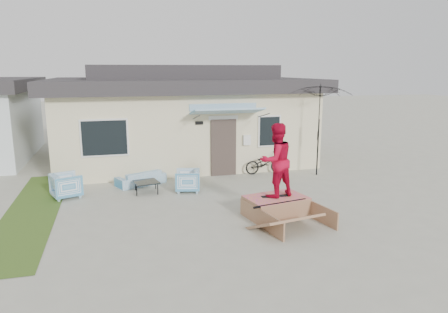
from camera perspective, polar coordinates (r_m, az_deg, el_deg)
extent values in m
plane|color=#9F9E8D|center=(11.07, 0.95, -8.57)|extent=(90.00, 90.00, 0.00)
cube|color=#35541C|center=(12.78, -24.99, -6.86)|extent=(1.40, 8.00, 0.01)
cube|color=beige|center=(18.34, -5.99, 4.45)|extent=(10.00, 7.00, 3.00)
cube|color=#27272C|center=(18.20, -6.11, 9.92)|extent=(10.80, 7.80, 0.50)
cube|color=#27272C|center=(18.18, -6.15, 11.66)|extent=(7.50, 4.50, 0.60)
cube|color=#41342E|center=(15.20, -0.07, 1.23)|extent=(0.95, 0.08, 2.10)
cube|color=white|center=(14.61, -16.22, 2.51)|extent=(1.60, 0.06, 1.30)
cube|color=white|center=(15.67, 6.30, 3.53)|extent=(0.90, 0.06, 1.20)
cube|color=teal|center=(14.51, 0.45, 6.31)|extent=(2.50, 1.09, 0.29)
imported|color=teal|center=(14.37, -11.46, -2.59)|extent=(1.73, 1.13, 0.65)
imported|color=teal|center=(13.59, -21.02, -3.61)|extent=(1.00, 1.03, 0.84)
imported|color=teal|center=(13.40, -5.08, -3.18)|extent=(0.86, 0.90, 0.78)
cube|color=black|center=(13.49, -10.70, -4.17)|extent=(0.86, 0.86, 0.36)
imported|color=black|center=(15.63, 5.69, -0.60)|extent=(1.56, 0.58, 0.99)
cylinder|color=black|center=(15.63, 12.86, 1.23)|extent=(0.05, 0.05, 2.10)
imported|color=black|center=(15.52, 12.98, 3.77)|extent=(2.95, 2.86, 0.90)
cube|color=black|center=(11.22, 7.09, -5.42)|extent=(0.77, 0.24, 0.05)
imported|color=#B40727|center=(10.96, 7.23, -0.37)|extent=(1.13, 0.97, 1.98)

